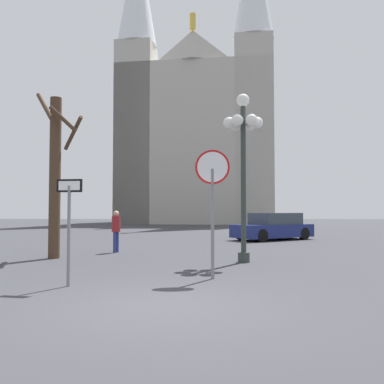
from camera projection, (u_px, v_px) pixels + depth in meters
The scene contains 8 objects.
ground_plane at pixel (160, 307), 6.74m from camera, with size 120.00×120.00×0.00m, color #38383D.
cathedral at pixel (197, 127), 47.37m from camera, with size 18.28×12.89×34.30m.
stop_sign at pixel (212, 187), 9.52m from camera, with size 0.81×0.10×3.01m.
one_way_arrow_sign at pixel (69, 218), 8.57m from camera, with size 0.57×0.13×2.25m.
street_lamp at pixel (243, 144), 12.52m from camera, with size 1.23×1.11×5.19m.
bare_tree at pixel (55, 173), 13.48m from camera, with size 1.60×1.67×5.48m.
parked_car_near_navy at pixel (273, 227), 21.44m from camera, with size 4.62×3.89×1.42m.
pedestrian_walking at pixel (116, 227), 15.18m from camera, with size 0.32×0.32×1.56m.
Camera 1 is at (0.67, -6.80, 1.62)m, focal length 38.03 mm.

